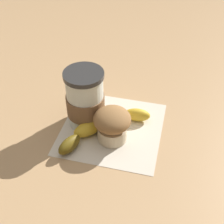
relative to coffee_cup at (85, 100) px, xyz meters
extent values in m
plane|color=tan|center=(0.06, -0.03, -0.06)|extent=(3.00, 3.00, 0.00)
cube|color=beige|center=(0.06, -0.03, -0.06)|extent=(0.27, 0.27, 0.00)
cylinder|color=silver|center=(0.00, 0.00, 0.00)|extent=(0.08, 0.08, 0.12)
cylinder|color=#2D2D2D|center=(0.00, 0.00, 0.07)|extent=(0.09, 0.09, 0.01)
cylinder|color=brown|center=(0.00, 0.00, -0.01)|extent=(0.09, 0.09, 0.05)
cylinder|color=beige|center=(0.06, -0.06, -0.05)|extent=(0.06, 0.06, 0.03)
ellipsoid|color=olive|center=(0.06, -0.06, -0.01)|extent=(0.08, 0.08, 0.04)
ellipsoid|color=gold|center=(0.12, 0.00, -0.05)|extent=(0.06, 0.04, 0.03)
ellipsoid|color=gold|center=(0.06, -0.01, -0.05)|extent=(0.08, 0.05, 0.03)
ellipsoid|color=gold|center=(0.01, -0.04, -0.05)|extent=(0.08, 0.06, 0.03)
ellipsoid|color=brown|center=(-0.03, -0.09, -0.05)|extent=(0.06, 0.06, 0.03)
camera|label=1|loc=(0.05, -0.53, 0.44)|focal=50.00mm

